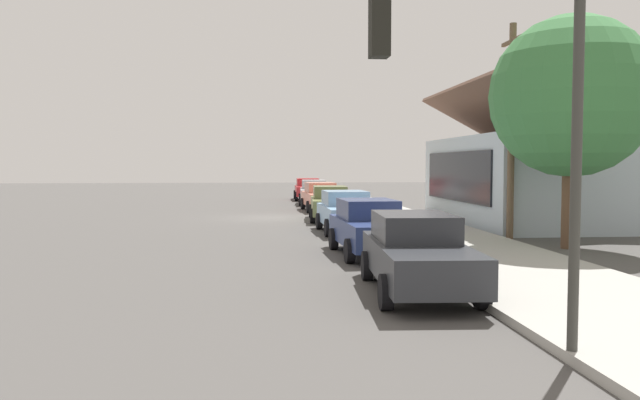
% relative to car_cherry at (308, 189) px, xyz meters
% --- Properties ---
extents(ground_plane, '(120.00, 120.00, 0.00)m').
position_rel_car_cherry_xyz_m(ground_plane, '(15.39, -2.87, -0.82)').
color(ground_plane, '#4C4947').
extents(sidewalk_curb, '(60.00, 4.20, 0.16)m').
position_rel_car_cherry_xyz_m(sidewalk_curb, '(15.39, 2.73, -0.74)').
color(sidewalk_curb, '#A3A099').
rests_on(sidewalk_curb, ground).
extents(car_cherry, '(4.65, 2.12, 1.59)m').
position_rel_car_cherry_xyz_m(car_cherry, '(0.00, 0.00, 0.00)').
color(car_cherry, red).
rests_on(car_cherry, ground).
extents(car_silver, '(4.88, 2.17, 1.59)m').
position_rel_car_cherry_xyz_m(car_silver, '(5.29, 0.01, -0.00)').
color(car_silver, silver).
rests_on(car_silver, ground).
extents(car_coral, '(4.72, 2.13, 1.59)m').
position_rel_car_cherry_xyz_m(car_coral, '(11.09, -0.06, -0.00)').
color(car_coral, '#EA8C75').
rests_on(car_coral, ground).
extents(car_olive, '(4.94, 2.17, 1.59)m').
position_rel_car_cherry_xyz_m(car_olive, '(16.97, -0.17, 0.00)').
color(car_olive, olive).
rests_on(car_olive, ground).
extents(car_skyblue, '(4.36, 2.13, 1.59)m').
position_rel_car_cherry_xyz_m(car_skyblue, '(22.36, -0.13, -0.00)').
color(car_skyblue, '#8CB7E0').
rests_on(car_skyblue, ground).
extents(car_navy, '(4.45, 2.10, 1.59)m').
position_rel_car_cherry_xyz_m(car_navy, '(28.39, -0.25, -0.00)').
color(car_navy, navy).
rests_on(car_navy, ground).
extents(car_charcoal, '(4.82, 2.14, 1.59)m').
position_rel_car_cherry_xyz_m(car_charcoal, '(33.72, -0.19, -0.00)').
color(car_charcoal, '#2D3035').
rests_on(car_charcoal, ground).
extents(storefront_building, '(11.24, 8.26, 6.06)m').
position_rel_car_cherry_xyz_m(storefront_building, '(19.46, 9.12, 1.24)').
color(storefront_building, '#ADBCC6').
rests_on(storefront_building, ground).
extents(shade_tree, '(4.96, 4.96, 7.19)m').
position_rel_car_cherry_xyz_m(shade_tree, '(27.61, 6.14, 3.88)').
color(shade_tree, brown).
rests_on(shade_tree, ground).
extents(traffic_light_main, '(0.37, 2.79, 5.20)m').
position_rel_car_cherry_xyz_m(traffic_light_main, '(38.38, -0.33, 2.68)').
color(traffic_light_main, '#383833').
rests_on(traffic_light_main, ground).
extents(utility_pole_wooden, '(1.80, 0.24, 7.50)m').
position_rel_car_cherry_xyz_m(utility_pole_wooden, '(24.96, 5.33, 3.11)').
color(utility_pole_wooden, brown).
rests_on(utility_pole_wooden, ground).
extents(fire_hydrant_red, '(0.22, 0.22, 0.71)m').
position_rel_car_cherry_xyz_m(fire_hydrant_red, '(24.61, 1.33, -0.32)').
color(fire_hydrant_red, red).
rests_on(fire_hydrant_red, sidewalk_curb).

